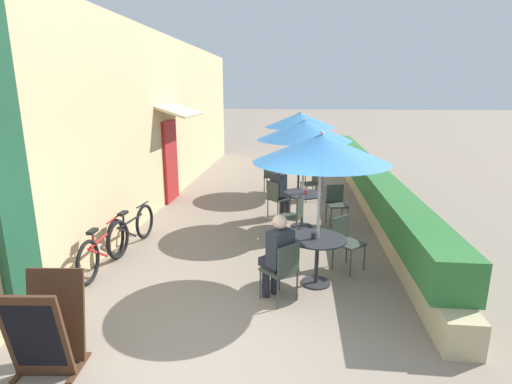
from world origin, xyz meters
name	(u,v)px	position (x,y,z in m)	size (l,w,h in m)	color
ground_plane	(206,370)	(0.00, 0.00, 0.00)	(120.00, 120.00, 0.00)	gray
cafe_facade_wall	(170,119)	(-2.54, 7.08, 2.09)	(0.98, 14.43, 4.20)	#D6B784
planter_hedge	(366,180)	(2.75, 7.12, 0.54)	(0.60, 13.43, 1.01)	tan
patio_table_near	(317,249)	(1.23, 2.07, 0.56)	(0.85, 0.85, 0.73)	#28282D
patio_umbrella_near	(321,149)	(1.23, 2.07, 2.06)	(1.93, 1.93, 2.31)	#B7B7BC
cafe_chair_near_left	(346,238)	(1.72, 2.67, 0.52)	(0.57, 0.57, 0.87)	#384238
cafe_chair_near_right	(283,267)	(0.74, 1.48, 0.52)	(0.57, 0.57, 0.87)	#384238
seated_patron_near_right	(277,253)	(0.66, 1.56, 0.69)	(0.51, 0.51, 1.25)	#23232D
coffee_cup_near	(314,236)	(1.17, 2.03, 0.78)	(0.07, 0.07, 0.09)	#232328
patio_table_mid	(302,202)	(1.03, 4.68, 0.56)	(0.85, 0.85, 0.73)	#28282D
patio_umbrella_mid	(304,130)	(1.03, 4.68, 2.06)	(1.93, 1.93, 2.31)	#B7B7BC
cafe_chair_mid_left	(276,196)	(0.46, 5.20, 0.52)	(0.57, 0.57, 0.87)	#384238
seated_patron_mid_left	(280,188)	(0.54, 5.27, 0.69)	(0.51, 0.51, 1.25)	#23232D
cafe_chair_mid_right	(294,214)	(0.88, 3.93, 0.52)	(0.50, 0.50, 0.87)	#384238
cafe_chair_mid_back	(336,201)	(1.76, 4.92, 0.52)	(0.48, 0.48, 0.87)	#384238
coffee_cup_mid	(306,192)	(1.10, 4.65, 0.78)	(0.07, 0.07, 0.09)	#B73D3D
patio_table_far	(298,174)	(0.95, 7.56, 0.56)	(0.85, 0.85, 0.73)	#28282D
patio_umbrella_far	(300,120)	(0.95, 7.56, 2.06)	(1.93, 1.93, 2.31)	#B7B7BC
cafe_chair_far_left	(313,181)	(1.32, 6.88, 0.52)	(0.52, 0.52, 0.87)	#384238
cafe_chair_far_right	(312,171)	(1.35, 8.22, 0.52)	(0.56, 0.56, 0.87)	#384238
cafe_chair_far_back	(271,175)	(0.18, 7.57, 0.52)	(0.45, 0.45, 0.87)	#384238
bicycle_leaning	(103,249)	(-2.20, 2.22, 0.36)	(0.12, 1.69, 0.78)	black
bicycle_second	(132,229)	(-2.10, 3.17, 0.36)	(0.21, 1.68, 0.77)	black
menu_board	(46,326)	(-1.62, -0.14, 0.50)	(0.67, 0.68, 1.01)	#422819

